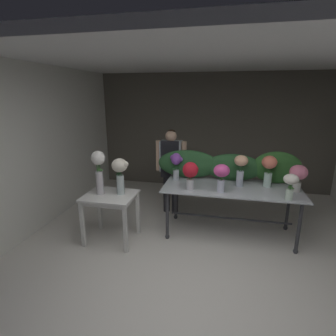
# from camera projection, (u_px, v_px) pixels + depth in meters

# --- Properties ---
(ground_plane) EXTENTS (8.77, 8.77, 0.00)m
(ground_plane) POSITION_uv_depth(u_px,v_px,m) (203.00, 223.00, 4.54)
(ground_plane) COLOR silver
(wall_back) EXTENTS (5.38, 0.12, 2.63)m
(wall_back) POSITION_uv_depth(u_px,v_px,m) (213.00, 132.00, 6.06)
(wall_back) COLOR #5B564C
(wall_back) RESTS_ON ground
(wall_left) EXTENTS (0.12, 4.10, 2.63)m
(wall_left) POSITION_uv_depth(u_px,v_px,m) (57.00, 143.00, 4.75)
(wall_left) COLOR silver
(wall_left) RESTS_ON ground
(ceiling_slab) EXTENTS (5.50, 4.10, 0.12)m
(ceiling_slab) POSITION_uv_depth(u_px,v_px,m) (210.00, 56.00, 3.82)
(ceiling_slab) COLOR silver
(ceiling_slab) RESTS_ON wall_back
(display_table_glass) EXTENTS (2.05, 0.89, 0.80)m
(display_table_glass) POSITION_uv_depth(u_px,v_px,m) (231.00, 194.00, 4.03)
(display_table_glass) COLOR silver
(display_table_glass) RESTS_ON ground
(side_table_white) EXTENTS (0.74, 0.62, 0.74)m
(side_table_white) POSITION_uv_depth(u_px,v_px,m) (110.00, 201.00, 3.88)
(side_table_white) COLOR white
(side_table_white) RESTS_ON ground
(florist) EXTENTS (0.56, 0.24, 1.56)m
(florist) POSITION_uv_depth(u_px,v_px,m) (171.00, 163.00, 4.76)
(florist) COLOR #232328
(florist) RESTS_ON ground
(foliage_backdrop) EXTENTS (2.28, 0.25, 0.51)m
(foliage_backdrop) POSITION_uv_depth(u_px,v_px,m) (226.00, 166.00, 4.26)
(foliage_backdrop) COLOR #28562D
(foliage_backdrop) RESTS_ON display_table_glass
(vase_crimson_snapdragons) EXTENTS (0.23, 0.23, 0.42)m
(vase_crimson_snapdragons) POSITION_uv_depth(u_px,v_px,m) (191.00, 173.00, 3.82)
(vase_crimson_snapdragons) COLOR silver
(vase_crimson_snapdragons) RESTS_ON display_table_glass
(vase_coral_peonies) EXTENTS (0.23, 0.22, 0.48)m
(vase_coral_peonies) POSITION_uv_depth(u_px,v_px,m) (269.00, 168.00, 3.93)
(vase_coral_peonies) COLOR silver
(vase_coral_peonies) RESTS_ON display_table_glass
(vase_peach_roses) EXTENTS (0.21, 0.21, 0.48)m
(vase_peach_roses) POSITION_uv_depth(u_px,v_px,m) (241.00, 168.00, 3.96)
(vase_peach_roses) COLOR silver
(vase_peach_roses) RESTS_ON display_table_glass
(vase_ivory_hydrangea) EXTENTS (0.19, 0.19, 0.36)m
(vase_ivory_hydrangea) POSITION_uv_depth(u_px,v_px,m) (291.00, 184.00, 3.45)
(vase_ivory_hydrangea) COLOR silver
(vase_ivory_hydrangea) RESTS_ON display_table_glass
(vase_violet_freesia) EXTENTS (0.21, 0.17, 0.45)m
(vase_violet_freesia) POSITION_uv_depth(u_px,v_px,m) (176.00, 163.00, 4.26)
(vase_violet_freesia) COLOR silver
(vase_violet_freesia) RESTS_ON display_table_glass
(vase_rosy_stock) EXTENTS (0.25, 0.25, 0.40)m
(vase_rosy_stock) POSITION_uv_depth(u_px,v_px,m) (298.00, 175.00, 3.74)
(vase_rosy_stock) COLOR silver
(vase_rosy_stock) RESTS_ON display_table_glass
(vase_fuchsia_anemones) EXTENTS (0.23, 0.23, 0.41)m
(vase_fuchsia_anemones) POSITION_uv_depth(u_px,v_px,m) (221.00, 175.00, 3.72)
(vase_fuchsia_anemones) COLOR silver
(vase_fuchsia_anemones) RESTS_ON display_table_glass
(vase_white_roses_tall) EXTENTS (0.20, 0.20, 0.65)m
(vase_white_roses_tall) POSITION_uv_depth(u_px,v_px,m) (99.00, 169.00, 3.78)
(vase_white_roses_tall) COLOR silver
(vase_white_roses_tall) RESTS_ON side_table_white
(vase_cream_lisianthus_tall) EXTENTS (0.25, 0.23, 0.54)m
(vase_cream_lisianthus_tall) POSITION_uv_depth(u_px,v_px,m) (120.00, 172.00, 3.78)
(vase_cream_lisianthus_tall) COLOR silver
(vase_cream_lisianthus_tall) RESTS_ON side_table_white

